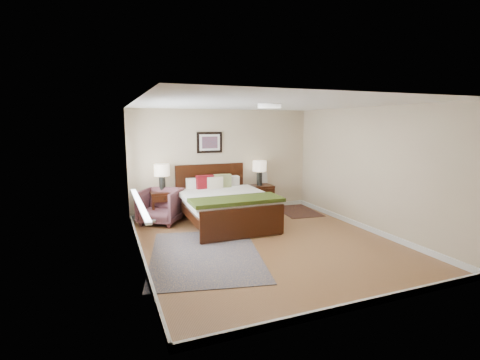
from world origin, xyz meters
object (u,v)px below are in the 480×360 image
Objects in this scene: lamp_left at (162,172)px; armchair at (160,206)px; bed at (224,200)px; lamp_right at (259,168)px; rug_persian at (206,255)px; nightstand_right at (259,195)px; nightstand_left at (163,197)px.

armchair is (-0.10, -0.27, -0.71)m from lamp_left.
lamp_right reaches higher than bed.
lamp_left reaches higher than bed.
rug_persian is at bearing -46.35° from armchair.
lamp_right is at bearing 90.00° from nightstand_right.
nightstand_right is (2.40, 0.01, -0.14)m from nightstand_left.
nightstand_left is 1.02× the size of nightstand_right.
bed reaches higher than armchair.
nightstand_left reaches higher than nightstand_right.
armchair is (-1.27, 0.58, -0.17)m from bed.
lamp_right is (0.00, 0.01, 0.68)m from nightstand_right.
bed is at bearing 73.26° from rug_persian.
lamp_right is (1.22, 0.85, 0.52)m from bed.
lamp_left is 1.00× the size of lamp_right.
nightstand_right is at bearing 61.36° from rug_persian.
armchair is at bearing 155.41° from bed.
lamp_right is (2.40, 0.00, -0.02)m from lamp_left.
nightstand_right is 0.68m from lamp_right.
armchair reaches higher than nightstand_right.
lamp_left reaches higher than nightstand_right.
nightstand_left is at bearing -179.81° from nightstand_right.
bed reaches higher than nightstand_right.
lamp_right is at bearing 61.52° from rug_persian.
lamp_left reaches higher than lamp_right.
lamp_right is 0.24× the size of rug_persian.
nightstand_left is 0.56m from lamp_left.
rug_persian is at bearing -130.69° from lamp_right.
rug_persian is at bearing -83.07° from nightstand_left.
rug_persian is at bearing -118.94° from bed.
nightstand_left is 2.50m from rug_persian.
nightstand_left is (-1.18, 0.83, -0.02)m from bed.
nightstand_right is 0.77× the size of armchair.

